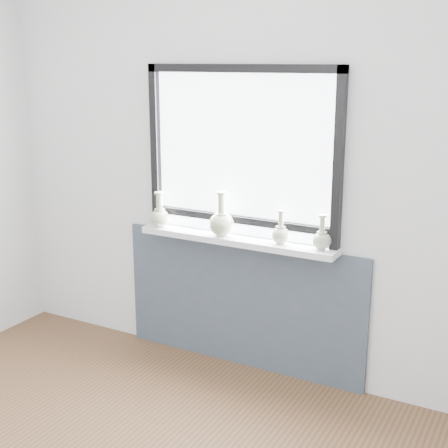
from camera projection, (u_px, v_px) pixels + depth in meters
The scene contains 8 objects.
back_wall at pixel (244, 171), 3.89m from camera, with size 3.60×0.02×2.60m, color silver.
apron_panel at pixel (241, 303), 4.08m from camera, with size 1.70×0.03×0.86m, color #3F4858.
windowsill at pixel (236, 240), 3.91m from camera, with size 1.32×0.18×0.04m, color white.
window at pixel (241, 149), 3.82m from camera, with size 1.30×0.06×1.05m.
vase_a at pixel (160, 216), 4.12m from camera, with size 0.13×0.13×0.23m.
vase_b at pixel (222, 222), 3.91m from camera, with size 0.16×0.16×0.28m.
vase_c at pixel (281, 233), 3.75m from camera, with size 0.11×0.11×0.21m.
vase_d at pixel (322, 239), 3.63m from camera, with size 0.11×0.11×0.21m.
Camera 1 is at (1.73, -1.62, 1.97)m, focal length 50.00 mm.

